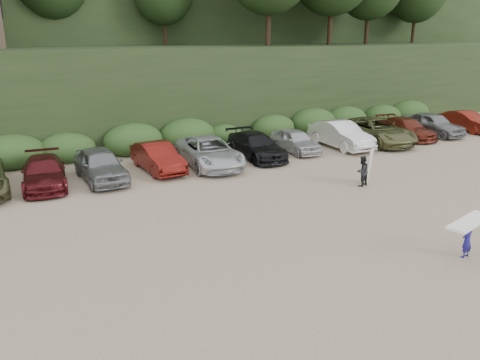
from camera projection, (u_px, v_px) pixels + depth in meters
ground at (298, 233)px, 16.91m from camera, size 120.00×120.00×0.00m
parked_cars at (239, 148)px, 26.31m from camera, size 40.02×6.33×1.64m
child_surfer at (468, 232)px, 14.86m from camera, size 2.20×1.10×1.27m
adult_surfer at (363, 171)px, 21.98m from camera, size 1.22×0.72×1.71m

